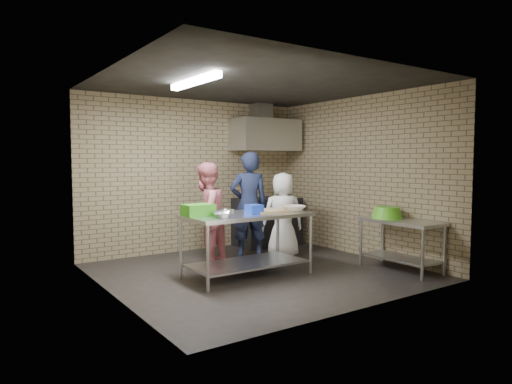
% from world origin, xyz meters
% --- Properties ---
extents(floor, '(4.20, 4.20, 0.00)m').
position_xyz_m(floor, '(0.00, 0.00, 0.00)').
color(floor, black).
rests_on(floor, ground).
extents(ceiling, '(4.20, 4.20, 0.00)m').
position_xyz_m(ceiling, '(0.00, 0.00, 2.70)').
color(ceiling, black).
rests_on(ceiling, ground).
extents(back_wall, '(4.20, 0.06, 2.70)m').
position_xyz_m(back_wall, '(0.00, 2.00, 1.35)').
color(back_wall, '#98835F').
rests_on(back_wall, ground).
extents(front_wall, '(4.20, 0.06, 2.70)m').
position_xyz_m(front_wall, '(0.00, -2.00, 1.35)').
color(front_wall, '#98835F').
rests_on(front_wall, ground).
extents(left_wall, '(0.06, 4.00, 2.70)m').
position_xyz_m(left_wall, '(-2.10, 0.00, 1.35)').
color(left_wall, '#98835F').
rests_on(left_wall, ground).
extents(right_wall, '(0.06, 4.00, 2.70)m').
position_xyz_m(right_wall, '(2.10, 0.00, 1.35)').
color(right_wall, '#98835F').
rests_on(right_wall, ground).
extents(prep_table, '(1.77, 0.88, 0.88)m').
position_xyz_m(prep_table, '(-0.26, -0.10, 0.44)').
color(prep_table, silver).
rests_on(prep_table, floor).
extents(side_counter, '(0.60, 1.20, 0.75)m').
position_xyz_m(side_counter, '(1.80, -1.10, 0.38)').
color(side_counter, silver).
rests_on(side_counter, floor).
extents(stove, '(1.20, 0.70, 0.90)m').
position_xyz_m(stove, '(1.35, 1.65, 0.45)').
color(stove, black).
rests_on(stove, floor).
extents(range_hood, '(1.30, 0.60, 0.60)m').
position_xyz_m(range_hood, '(1.35, 1.70, 2.10)').
color(range_hood, silver).
rests_on(range_hood, back_wall).
extents(hood_duct, '(0.35, 0.30, 0.30)m').
position_xyz_m(hood_duct, '(1.35, 1.85, 2.55)').
color(hood_duct, '#A5A8AD').
rests_on(hood_duct, back_wall).
extents(wall_shelf, '(0.80, 0.20, 0.04)m').
position_xyz_m(wall_shelf, '(1.65, 1.89, 1.92)').
color(wall_shelf, '#3F2B19').
rests_on(wall_shelf, back_wall).
extents(fluorescent_fixture, '(0.10, 1.25, 0.08)m').
position_xyz_m(fluorescent_fixture, '(-1.00, 0.00, 2.64)').
color(fluorescent_fixture, white).
rests_on(fluorescent_fixture, ceiling).
extents(green_crate, '(0.39, 0.29, 0.16)m').
position_xyz_m(green_crate, '(-0.96, 0.02, 0.96)').
color(green_crate, green).
rests_on(green_crate, prep_table).
extents(blue_tub, '(0.20, 0.20, 0.13)m').
position_xyz_m(blue_tub, '(-0.21, -0.20, 0.95)').
color(blue_tub, blue).
rests_on(blue_tub, prep_table).
extents(cutting_board, '(0.54, 0.41, 0.03)m').
position_xyz_m(cutting_board, '(0.09, -0.12, 0.90)').
color(cutting_board, tan).
rests_on(cutting_board, prep_table).
extents(mixing_bowl_a, '(0.34, 0.34, 0.07)m').
position_xyz_m(mixing_bowl_a, '(-0.76, -0.30, 0.92)').
color(mixing_bowl_a, silver).
rests_on(mixing_bowl_a, prep_table).
extents(mixing_bowl_b, '(0.26, 0.26, 0.07)m').
position_xyz_m(mixing_bowl_b, '(-0.56, -0.05, 0.92)').
color(mixing_bowl_b, silver).
rests_on(mixing_bowl_b, prep_table).
extents(ceramic_bowl, '(0.42, 0.42, 0.08)m').
position_xyz_m(ceramic_bowl, '(0.44, -0.25, 0.92)').
color(ceramic_bowl, '#C4B49D').
rests_on(ceramic_bowl, prep_table).
extents(green_basin, '(0.46, 0.46, 0.17)m').
position_xyz_m(green_basin, '(1.78, -0.85, 0.83)').
color(green_basin, '#59C626').
rests_on(green_basin, side_counter).
extents(bottle_red, '(0.07, 0.07, 0.18)m').
position_xyz_m(bottle_red, '(1.40, 1.89, 2.03)').
color(bottle_red, '#B22619').
rests_on(bottle_red, wall_shelf).
extents(bottle_green, '(0.06, 0.06, 0.15)m').
position_xyz_m(bottle_green, '(1.80, 1.89, 2.02)').
color(bottle_green, green).
rests_on(bottle_green, wall_shelf).
extents(man_navy, '(0.75, 0.63, 1.76)m').
position_xyz_m(man_navy, '(0.43, 0.90, 0.88)').
color(man_navy, '#141A33').
rests_on(man_navy, floor).
extents(woman_pink, '(0.96, 0.88, 1.59)m').
position_xyz_m(woman_pink, '(-0.43, 0.80, 0.79)').
color(woman_pink, '#D9737C').
rests_on(woman_pink, floor).
extents(woman_white, '(0.82, 0.69, 1.42)m').
position_xyz_m(woman_white, '(0.89, 0.56, 0.71)').
color(woman_white, white).
rests_on(woman_white, floor).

